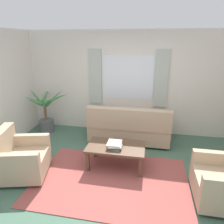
{
  "coord_description": "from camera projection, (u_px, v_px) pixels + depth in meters",
  "views": [
    {
      "loc": [
        0.59,
        -3.01,
        2.35
      ],
      "look_at": [
        -0.11,
        0.7,
        1.04
      ],
      "focal_mm": 33.26,
      "sensor_mm": 36.0,
      "label": 1
    }
  ],
  "objects": [
    {
      "name": "couch",
      "position": [
        129.0,
        128.0,
        4.96
      ],
      "size": [
        1.9,
        0.82,
        0.92
      ],
      "rotation": [
        0.0,
        0.0,
        3.14
      ],
      "color": "tan",
      "rests_on": "ground_plane"
    },
    {
      "name": "book_stack_on_table",
      "position": [
        115.0,
        145.0,
        3.89
      ],
      "size": [
        0.3,
        0.34,
        0.1
      ],
      "color": "#5B8E93",
      "rests_on": "coffee_table"
    },
    {
      "name": "ground_plane",
      "position": [
        111.0,
        180.0,
        3.67
      ],
      "size": [
        6.24,
        6.24,
        0.0
      ],
      "primitive_type": "plane",
      "color": "#476B56"
    },
    {
      "name": "window_with_curtains",
      "position": [
        127.0,
        78.0,
        5.21
      ],
      "size": [
        1.98,
        0.07,
        1.4
      ],
      "color": "white"
    },
    {
      "name": "armchair_left",
      "position": [
        20.0,
        158.0,
        3.72
      ],
      "size": [
        1.0,
        1.02,
        0.88
      ],
      "rotation": [
        0.0,
        0.0,
        1.82
      ],
      "color": "tan",
      "rests_on": "ground_plane"
    },
    {
      "name": "wall_back",
      "position": [
        128.0,
        83.0,
        5.34
      ],
      "size": [
        5.32,
        0.12,
        2.6
      ],
      "primitive_type": "cube",
      "color": "silver",
      "rests_on": "ground_plane"
    },
    {
      "name": "area_rug",
      "position": [
        111.0,
        180.0,
        3.67
      ],
      "size": [
        2.67,
        1.82,
        0.01
      ],
      "primitive_type": "cube",
      "color": "#9E4C47",
      "rests_on": "ground_plane"
    },
    {
      "name": "coffee_table",
      "position": [
        116.0,
        149.0,
        3.97
      ],
      "size": [
        1.1,
        0.64,
        0.44
      ],
      "color": "brown",
      "rests_on": "ground_plane"
    },
    {
      "name": "potted_plant",
      "position": [
        46.0,
        113.0,
        5.52
      ],
      "size": [
        1.24,
        1.13,
        1.13
      ],
      "color": "#56565B",
      "rests_on": "ground_plane"
    }
  ]
}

